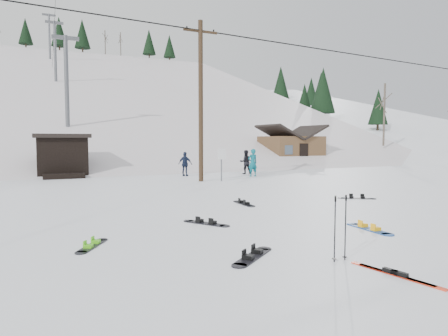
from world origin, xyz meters
name	(u,v)px	position (x,y,z in m)	size (l,w,h in m)	color
ground	(344,241)	(0.00, 0.00, 0.00)	(200.00, 200.00, 0.00)	white
ski_slope	(88,236)	(0.00, 55.00, -12.00)	(60.00, 75.00, 45.00)	silver
ridge_right	(314,215)	(38.00, 50.00, -11.00)	(34.00, 85.00, 36.00)	white
treeline_right	(337,155)	(36.00, 42.00, 0.00)	(20.00, 60.00, 10.00)	black
treeline_crest	(70,151)	(0.00, 86.00, 0.00)	(50.00, 6.00, 10.00)	black
utility_pole	(201,99)	(2.00, 14.00, 4.68)	(2.00, 0.26, 9.00)	#3A2819
trail_sign	(222,159)	(3.10, 13.58, 1.27)	(0.50, 0.09, 1.85)	#595B60
lift_hut	(62,155)	(-5.00, 20.94, 1.36)	(3.40, 4.10, 2.75)	black
lift_tower_near	(66,76)	(-4.00, 30.00, 7.86)	(2.20, 0.36, 8.00)	#595B60
lift_tower_mid	(55,48)	(-4.00, 50.00, 14.36)	(2.20, 0.36, 8.00)	#595B60
lift_tower_far	(49,34)	(-4.00, 70.00, 20.86)	(2.20, 0.36, 8.00)	#595B60
cabin	(291,149)	(15.00, 24.00, 1.48)	(5.39, 4.40, 3.77)	brown
hero_snowboard	(369,228)	(1.42, 0.64, 0.03)	(0.38, 1.62, 0.11)	#174597
hero_skis	(395,274)	(-0.85, -2.23, 0.03)	(0.41, 1.75, 0.09)	red
ski_poles	(340,227)	(-1.15, -1.16, 0.66)	(0.35, 0.09, 1.29)	black
board_scatter_a	(253,256)	(-2.57, -0.24, 0.03)	(1.31, 1.09, 0.11)	black
board_scatter_b	(206,223)	(-2.19, 3.12, 0.03)	(0.95, 1.33, 0.11)	black
board_scatter_c	(92,245)	(-5.38, 1.99, 0.02)	(0.81, 1.19, 0.09)	black
board_scatter_d	(357,198)	(5.15, 5.02, 0.03)	(1.28, 0.95, 0.10)	black
board_scatter_f	(244,203)	(0.40, 5.74, 0.03)	(0.33, 1.51, 0.11)	black
skier_teal	(253,163)	(6.17, 15.45, 0.89)	(0.65, 0.43, 1.78)	#0A5F6D
skier_dark	(245,162)	(6.62, 17.27, 0.83)	(0.81, 0.63, 1.66)	black
skier_pink	(279,158)	(13.36, 23.38, 0.77)	(1.00, 0.58, 1.55)	#CE4888
skier_navy	(185,164)	(2.29, 17.51, 0.79)	(0.93, 0.39, 1.58)	#161F37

